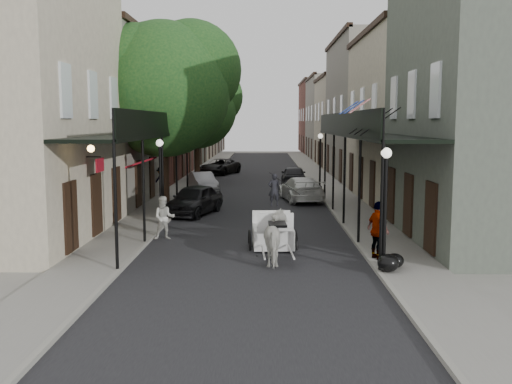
{
  "coord_description": "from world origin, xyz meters",
  "views": [
    {
      "loc": [
        0.49,
        -18.92,
        4.59
      ],
      "look_at": [
        0.13,
        5.28,
        1.6
      ],
      "focal_mm": 40.0,
      "sensor_mm": 36.0,
      "label": 1
    }
  ],
  "objects_px": {
    "pedestrian_sidewalk_right": "(378,230)",
    "car_left_mid": "(203,182)",
    "car_right_near": "(301,189)",
    "car_right_far": "(294,176)",
    "lamppost_right_near": "(385,207)",
    "tree_far": "(201,105)",
    "lamppost_left": "(160,180)",
    "pedestrian_walking": "(164,218)",
    "car_left_near": "(194,200)",
    "pedestrian_sidewalk_left": "(161,181)",
    "lamppost_right_far": "(320,161)",
    "tree_near": "(172,84)",
    "car_left_far": "(220,167)",
    "horse": "(278,238)",
    "carriage": "(272,217)"
  },
  "relations": [
    {
      "from": "tree_near",
      "to": "car_right_far",
      "type": "xyz_separation_m",
      "value": [
        6.8,
        11.64,
        -5.75
      ]
    },
    {
      "from": "carriage",
      "to": "pedestrian_sidewalk_left",
      "type": "height_order",
      "value": "carriage"
    },
    {
      "from": "tree_near",
      "to": "pedestrian_sidewalk_right",
      "type": "distance_m",
      "value": 14.69
    },
    {
      "from": "car_left_mid",
      "to": "car_right_near",
      "type": "distance_m",
      "value": 7.68
    },
    {
      "from": "pedestrian_walking",
      "to": "car_left_near",
      "type": "xyz_separation_m",
      "value": [
        0.42,
        6.0,
        -0.11
      ]
    },
    {
      "from": "car_left_near",
      "to": "car_left_far",
      "type": "xyz_separation_m",
      "value": [
        -0.4,
        21.91,
        -0.06
      ]
    },
    {
      "from": "lamppost_left",
      "to": "car_left_near",
      "type": "relative_size",
      "value": 0.85
    },
    {
      "from": "lamppost_right_near",
      "to": "pedestrian_walking",
      "type": "xyz_separation_m",
      "value": [
        -7.53,
        5.0,
        -1.2
      ]
    },
    {
      "from": "pedestrian_walking",
      "to": "lamppost_right_far",
      "type": "bearing_deg",
      "value": 55.05
    },
    {
      "from": "tree_far",
      "to": "pedestrian_walking",
      "type": "relative_size",
      "value": 5.04
    },
    {
      "from": "lamppost_right_far",
      "to": "pedestrian_sidewalk_left",
      "type": "bearing_deg",
      "value": -166.26
    },
    {
      "from": "horse",
      "to": "pedestrian_sidewalk_right",
      "type": "distance_m",
      "value": 3.29
    },
    {
      "from": "lamppost_right_far",
      "to": "pedestrian_walking",
      "type": "distance_m",
      "value": 16.83
    },
    {
      "from": "tree_near",
      "to": "pedestrian_sidewalk_right",
      "type": "xyz_separation_m",
      "value": [
        8.4,
        -10.77,
        -5.42
      ]
    },
    {
      "from": "pedestrian_sidewalk_left",
      "to": "horse",
      "type": "bearing_deg",
      "value": 78.91
    },
    {
      "from": "horse",
      "to": "car_left_far",
      "type": "height_order",
      "value": "horse"
    },
    {
      "from": "lamppost_right_far",
      "to": "horse",
      "type": "height_order",
      "value": "lamppost_right_far"
    },
    {
      "from": "pedestrian_walking",
      "to": "car_right_far",
      "type": "bearing_deg",
      "value": 63.95
    },
    {
      "from": "lamppost_left",
      "to": "car_left_near",
      "type": "height_order",
      "value": "lamppost_left"
    },
    {
      "from": "lamppost_right_near",
      "to": "car_left_mid",
      "type": "height_order",
      "value": "lamppost_right_near"
    },
    {
      "from": "lamppost_left",
      "to": "pedestrian_walking",
      "type": "distance_m",
      "value": 3.3
    },
    {
      "from": "pedestrian_sidewalk_right",
      "to": "car_left_mid",
      "type": "relative_size",
      "value": 0.5
    },
    {
      "from": "lamppost_left",
      "to": "car_left_mid",
      "type": "xyz_separation_m",
      "value": [
        0.5,
        12.54,
        -1.42
      ]
    },
    {
      "from": "lamppost_left",
      "to": "car_left_far",
      "type": "bearing_deg",
      "value": 88.42
    },
    {
      "from": "pedestrian_sidewalk_left",
      "to": "pedestrian_sidewalk_right",
      "type": "distance_m",
      "value": 19.02
    },
    {
      "from": "car_right_near",
      "to": "car_right_far",
      "type": "bearing_deg",
      "value": -99.39
    },
    {
      "from": "tree_far",
      "to": "car_left_far",
      "type": "xyz_separation_m",
      "value": [
        0.83,
        6.73,
        -5.16
      ]
    },
    {
      "from": "carriage",
      "to": "car_right_near",
      "type": "relative_size",
      "value": 0.58
    },
    {
      "from": "tree_near",
      "to": "lamppost_right_near",
      "type": "xyz_separation_m",
      "value": [
        8.3,
        -12.18,
        -4.44
      ]
    },
    {
      "from": "pedestrian_sidewalk_left",
      "to": "car_right_far",
      "type": "bearing_deg",
      "value": -176.86
    },
    {
      "from": "pedestrian_sidewalk_left",
      "to": "car_left_far",
      "type": "distance_m",
      "value": 15.52
    },
    {
      "from": "pedestrian_sidewalk_left",
      "to": "car_left_mid",
      "type": "height_order",
      "value": "pedestrian_sidewalk_left"
    },
    {
      "from": "carriage",
      "to": "car_left_mid",
      "type": "xyz_separation_m",
      "value": [
        -4.38,
        16.65,
        -0.46
      ]
    },
    {
      "from": "lamppost_right_far",
      "to": "car_left_mid",
      "type": "xyz_separation_m",
      "value": [
        -7.7,
        0.54,
        -1.42
      ]
    },
    {
      "from": "tree_far",
      "to": "carriage",
      "type": "bearing_deg",
      "value": -77.3
    },
    {
      "from": "carriage",
      "to": "car_right_far",
      "type": "xyz_separation_m",
      "value": [
        1.82,
        19.94,
        -0.36
      ]
    },
    {
      "from": "tree_near",
      "to": "pedestrian_sidewalk_right",
      "type": "bearing_deg",
      "value": -52.07
    },
    {
      "from": "horse",
      "to": "pedestrian_walking",
      "type": "xyz_separation_m",
      "value": [
        -4.35,
        3.74,
        0.01
      ]
    },
    {
      "from": "car_left_near",
      "to": "car_right_far",
      "type": "bearing_deg",
      "value": 82.82
    },
    {
      "from": "tree_far",
      "to": "lamppost_left",
      "type": "height_order",
      "value": "tree_far"
    },
    {
      "from": "car_left_mid",
      "to": "lamppost_right_near",
      "type": "bearing_deg",
      "value": -88.38
    },
    {
      "from": "lamppost_right_near",
      "to": "car_left_mid",
      "type": "xyz_separation_m",
      "value": [
        -7.7,
        20.54,
        -1.42
      ]
    },
    {
      "from": "horse",
      "to": "car_right_near",
      "type": "distance_m",
      "value": 14.83
    },
    {
      "from": "lamppost_right_near",
      "to": "car_left_far",
      "type": "xyz_separation_m",
      "value": [
        -7.51,
        32.91,
        -1.37
      ]
    },
    {
      "from": "pedestrian_sidewalk_left",
      "to": "car_right_near",
      "type": "relative_size",
      "value": 0.36
    },
    {
      "from": "pedestrian_walking",
      "to": "lamppost_left",
      "type": "bearing_deg",
      "value": 94.28
    },
    {
      "from": "tree_near",
      "to": "car_right_far",
      "type": "distance_m",
      "value": 14.66
    },
    {
      "from": "lamppost_right_near",
      "to": "car_right_far",
      "type": "height_order",
      "value": "lamppost_right_near"
    },
    {
      "from": "tree_far",
      "to": "car_left_near",
      "type": "xyz_separation_m",
      "value": [
        1.24,
        -15.18,
        -5.09
      ]
    },
    {
      "from": "pedestrian_sidewalk_left",
      "to": "car_left_near",
      "type": "bearing_deg",
      "value": 79.52
    }
  ]
}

